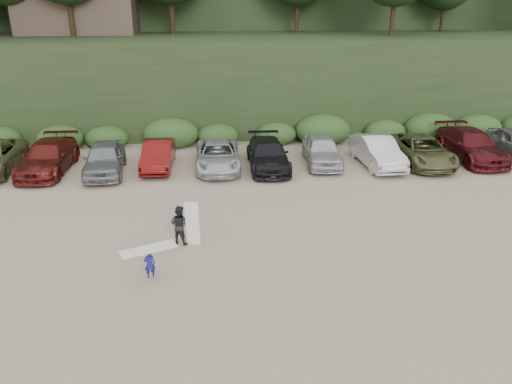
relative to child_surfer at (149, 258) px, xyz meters
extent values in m
plane|color=tan|center=(4.97, 0.98, -0.73)|extent=(120.00, 120.00, 0.00)
cube|color=black|center=(4.97, 22.98, 2.27)|extent=(80.00, 14.00, 6.00)
cube|color=black|center=(4.97, 40.98, 7.27)|extent=(90.00, 30.00, 16.00)
cube|color=#2B491E|center=(4.42, 15.48, -0.13)|extent=(46.20, 2.00, 1.20)
cube|color=brown|center=(-7.03, 24.98, 7.27)|extent=(8.00, 6.00, 4.00)
imported|color=#5B1814|center=(-6.39, 11.14, 0.05)|extent=(2.35, 5.44, 1.56)
imported|color=gray|center=(-3.40, 10.60, 0.08)|extent=(2.26, 4.86, 1.61)
imported|color=#63100E|center=(-0.75, 11.25, -0.02)|extent=(1.58, 4.35, 1.43)
imported|color=#B3B5BA|center=(2.41, 10.90, -0.04)|extent=(2.31, 4.98, 1.38)
imported|color=black|center=(5.06, 10.73, 0.00)|extent=(2.06, 5.04, 1.46)
imported|color=#B5B6BA|center=(8.05, 11.14, 0.05)|extent=(2.13, 4.70, 1.56)
imported|color=silver|center=(10.95, 10.60, 0.06)|extent=(1.97, 4.88, 1.57)
imported|color=brown|center=(13.48, 10.74, 0.01)|extent=(2.50, 5.34, 1.48)
imported|color=#4E1116|center=(16.51, 11.20, 0.08)|extent=(2.36, 5.62, 1.62)
imported|color=navy|center=(0.00, 0.00, -0.24)|extent=(0.41, 0.32, 0.98)
cube|color=silver|center=(0.00, 0.00, 0.31)|extent=(1.84, 1.17, 0.07)
imported|color=black|center=(0.85, 2.38, 0.01)|extent=(0.90, 0.83, 1.49)
cube|color=silver|center=(1.34, 2.12, 0.15)|extent=(0.52, 0.31, 1.75)
camera|label=1|loc=(2.18, -14.40, 7.88)|focal=35.00mm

